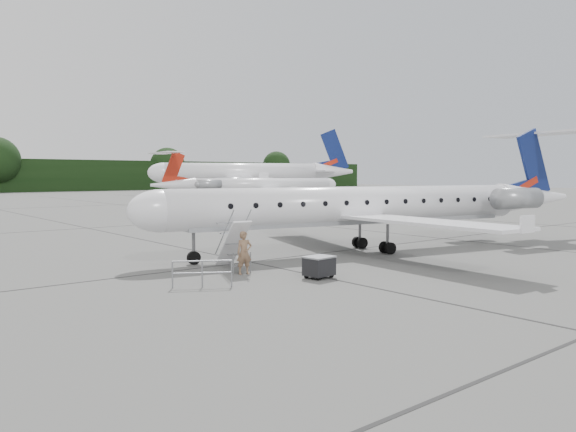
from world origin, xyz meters
TOP-DOWN VIEW (x-y plane):
  - ground at (0.00, 0.00)m, footprint 320.00×320.00m
  - main_regional_jet at (2.53, 5.82)m, footprint 31.35×25.31m
  - airstair at (-6.00, 5.36)m, footprint 1.30×2.41m
  - passenger at (-6.27, 4.10)m, footprint 0.77×0.61m
  - safety_railing at (-9.09, 2.79)m, footprint 1.93×1.20m
  - baggage_cart at (-4.42, 1.40)m, footprint 1.20×1.02m
  - bg_narrowbody at (37.52, 68.01)m, footprint 42.07×37.12m
  - bg_regional_right at (30.06, 51.07)m, footprint 31.02×24.60m

SIDE VIEW (x-z plane):
  - ground at x=0.00m, z-range 0.00..0.00m
  - baggage_cart at x=-4.42m, z-range 0.00..0.96m
  - safety_railing at x=-9.09m, z-range 0.00..1.00m
  - passenger at x=-6.27m, z-range 0.00..1.84m
  - airstair at x=-6.00m, z-range 0.00..2.24m
  - main_regional_jet at x=2.53m, z-range 0.00..7.14m
  - bg_regional_right at x=30.06m, z-range 0.00..7.35m
  - bg_narrowbody at x=37.52m, z-range 0.00..12.52m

